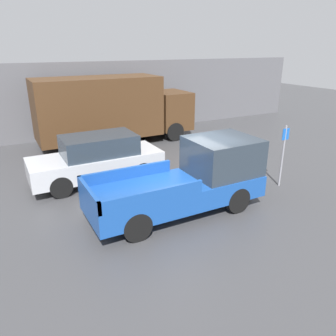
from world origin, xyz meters
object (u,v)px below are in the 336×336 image
car (97,159)px  delivery_truck (111,108)px  pickup_truck (192,179)px  parking_sign (283,153)px  newspaper_box (151,120)px

car → delivery_truck: bearing=64.8°
car → pickup_truck: bearing=-61.8°
pickup_truck → delivery_truck: size_ratio=0.67×
delivery_truck → car: bearing=-115.2°
pickup_truck → car: bearing=118.2°
parking_sign → newspaper_box: 10.05m
pickup_truck → car: pickup_truck is taller
pickup_truck → newspaper_box: 10.57m
car → newspaper_box: (5.27, 6.50, -0.37)m
delivery_truck → parking_sign: size_ratio=3.56×
pickup_truck → car: (-1.88, 3.51, -0.10)m
pickup_truck → newspaper_box: bearing=71.3°
pickup_truck → parking_sign: size_ratio=2.39×
car → newspaper_box: bearing=50.9°
car → parking_sign: bearing=-32.0°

